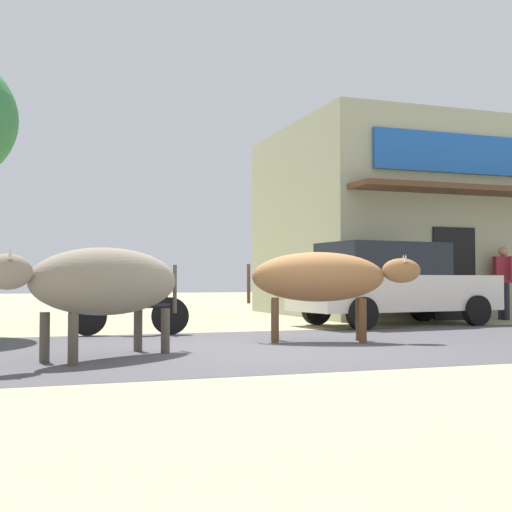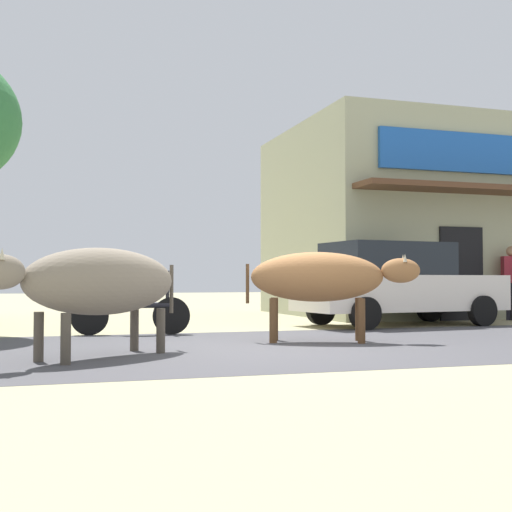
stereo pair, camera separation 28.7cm
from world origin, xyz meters
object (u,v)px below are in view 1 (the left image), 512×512
Objects in this scene: parked_motorcycle at (131,306)px; cow_near_brown at (105,282)px; cow_far_dark at (322,278)px; pedestrian_by_shop at (503,277)px; parked_hatchback_car at (392,283)px.

parked_motorcycle is 3.37m from cow_near_brown.
pedestrian_by_shop is at bearing 30.60° from cow_far_dark.
parked_hatchback_car is 1.73× the size of cow_near_brown.
cow_far_dark is (2.46, -2.14, 0.47)m from parked_motorcycle.
parked_motorcycle is 1.15× the size of pedestrian_by_shop.
pedestrian_by_shop reaches higher than cow_far_dark.
cow_near_brown reaches higher than parked_motorcycle.
cow_far_dark is at bearing 18.67° from cow_near_brown.
parked_motorcycle is at bearing -169.97° from pedestrian_by_shop.
parked_hatchback_car is 1.76× the size of cow_far_dark.
cow_near_brown is 1.50× the size of pedestrian_by_shop.
cow_near_brown is at bearing -146.90° from parked_hatchback_car.
parked_motorcycle is 3.29m from cow_far_dark.
pedestrian_by_shop is at bearing 10.03° from parked_motorcycle.
pedestrian_by_shop is at bearing 13.19° from parked_hatchback_car.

